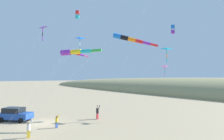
{
  "coord_description": "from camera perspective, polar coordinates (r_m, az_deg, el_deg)",
  "views": [
    {
      "loc": [
        7.81,
        23.77,
        6.05
      ],
      "look_at": [
        -8.3,
        4.51,
        7.12
      ],
      "focal_mm": 27.83,
      "sensor_mm": 36.0,
      "label": 1
    }
  ],
  "objects": [
    {
      "name": "kite_box_rainbow_low_near",
      "position": [
        32.44,
        19.34,
        12.48
      ],
      "size": [
        9.94,
        4.98,
        15.08
      ],
      "color": "blue",
      "rests_on": "ground_plane"
    },
    {
      "name": "kite_box_magenta_far_left",
      "position": [
        29.58,
        -11.31,
        17.31
      ],
      "size": [
        5.44,
        5.44,
        16.69
      ],
      "color": "red",
      "rests_on": "ground_plane"
    },
    {
      "name": "kite_delta_red_high_left",
      "position": [
        24.08,
        -21.81,
        12.75
      ],
      "size": [
        5.01,
        5.49,
        12.6
      ],
      "color": "purple",
      "rests_on": "ground_plane"
    },
    {
      "name": "person_adult_flyer",
      "position": [
        26.01,
        -4.79,
        -13.48
      ],
      "size": [
        0.67,
        0.56,
        1.96
      ],
      "color": "#B72833",
      "rests_on": "ground_plane"
    },
    {
      "name": "person_child_grey_jacket",
      "position": [
        22.68,
        -17.69,
        -15.57
      ],
      "size": [
        0.5,
        0.4,
        1.57
      ],
      "color": "#335199",
      "rests_on": "ground_plane"
    },
    {
      "name": "ground_plane",
      "position": [
        25.74,
        -21.97,
        -15.87
      ],
      "size": [
        600.0,
        600.0,
        0.0
      ],
      "primitive_type": "plane",
      "color": "tan"
    },
    {
      "name": "kite_delta_white_trailing",
      "position": [
        28.99,
        17.41,
        6.66
      ],
      "size": [
        10.89,
        5.81,
        10.97
      ],
      "color": "#1EB7C6",
      "rests_on": "ground_plane"
    },
    {
      "name": "kite_windsock_purple_drifting",
      "position": [
        23.38,
        -12.02,
        5.83
      ],
      "size": [
        11.32,
        4.86,
        9.75
      ],
      "color": "purple",
      "rests_on": "ground_plane"
    },
    {
      "name": "kite_windsock_orange_high_right",
      "position": [
        24.51,
        5.67,
        10.1
      ],
      "size": [
        18.08,
        4.7,
        12.28
      ],
      "color": "blue",
      "rests_on": "ground_plane"
    },
    {
      "name": "kite_delta_black_fish_shape",
      "position": [
        27.32,
        16.85,
        1.12
      ],
      "size": [
        10.75,
        4.85,
        7.94
      ],
      "color": "#EF4C93",
      "rests_on": "ground_plane"
    },
    {
      "name": "dune_ridge_grassy",
      "position": [
        67.42,
        29.49,
        -7.28
      ],
      "size": [
        28.0,
        240.0,
        11.94
      ],
      "primitive_type": "ellipsoid",
      "color": "#938E60",
      "rests_on": "ground_plane"
    },
    {
      "name": "kite_windsock_long_streamer_right",
      "position": [
        30.7,
        -12.36,
        5.36
      ],
      "size": [
        10.96,
        2.68,
        10.69
      ],
      "color": "green",
      "rests_on": "ground_plane"
    },
    {
      "name": "parked_car",
      "position": [
        28.29,
        -29.2,
        -12.52
      ],
      "size": [
        4.23,
        4.45,
        1.85
      ],
      "color": "#1E479E",
      "rests_on": "ground_plane"
    },
    {
      "name": "person_child_green_jacket",
      "position": [
        20.18,
        -25.69,
        -16.85
      ],
      "size": [
        0.58,
        0.48,
        1.75
      ],
      "color": "gold",
      "rests_on": "ground_plane"
    },
    {
      "name": "kite_delta_yellow_midlevel",
      "position": [
        23.45,
        -10.56,
        10.14
      ],
      "size": [
        8.0,
        1.08,
        11.48
      ],
      "color": "blue",
      "rests_on": "ground_plane"
    }
  ]
}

